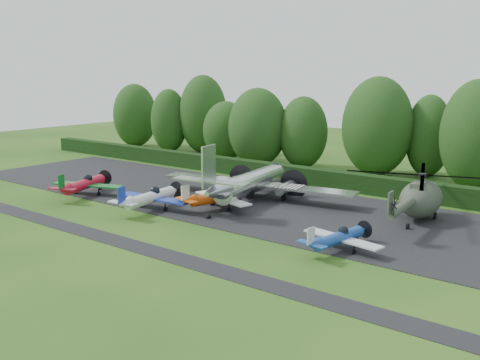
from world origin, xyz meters
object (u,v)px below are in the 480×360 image
Objects in this scene: light_plane_red at (85,184)px; light_plane_orange at (218,197)px; transport_plane at (249,182)px; light_plane_blue at (339,238)px; light_plane_white at (151,197)px; helicopter at (421,196)px.

light_plane_red reaches higher than light_plane_orange.
transport_plane is 4.50m from light_plane_orange.
light_plane_white is at bearing 170.45° from light_plane_blue.
light_plane_red is at bearing -141.35° from transport_plane.
light_plane_white is (9.91, 0.00, 0.01)m from light_plane_red.
transport_plane reaches higher than light_plane_white.
transport_plane reaches higher than light_plane_orange.
light_plane_red is 9.91m from light_plane_white.
light_plane_white reaches higher than light_plane_red.
transport_plane is 2.57× the size of light_plane_white.
helicopter is (16.08, 3.24, 0.34)m from transport_plane.
transport_plane is at bearing -165.45° from helicopter.
transport_plane is 1.40× the size of helicopter.
light_plane_white is 1.07× the size of light_plane_orange.
transport_plane is at bearing 70.40° from light_plane_orange.
transport_plane is at bearing 49.13° from light_plane_red.
helicopter reaches higher than light_plane_white.
helicopter is at bearing 71.18° from light_plane_blue.
light_plane_orange reaches higher than light_plane_blue.
helicopter is (31.06, 11.83, 0.98)m from light_plane_red.
light_plane_orange is 1.15× the size of light_plane_blue.
light_plane_blue is 11.89m from helicopter.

